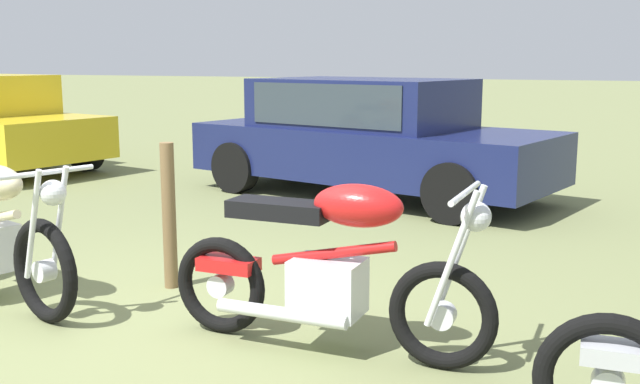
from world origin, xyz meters
TOP-DOWN VIEW (x-y plane):
  - ground_plane at (0.00, 0.00)m, footprint 120.00×120.00m
  - motorcycle_red at (1.30, 0.23)m, footprint 1.98×0.64m
  - car_navy at (-0.23, 4.97)m, footprint 4.71×2.69m
  - fence_post_wooden at (-0.24, 0.86)m, footprint 0.10×0.10m

SIDE VIEW (x-z plane):
  - ground_plane at x=0.00m, z-range 0.00..0.00m
  - motorcycle_red at x=1.30m, z-range -0.02..1.00m
  - fence_post_wooden at x=-0.24m, z-range 0.00..1.07m
  - car_navy at x=-0.23m, z-range 0.08..1.51m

